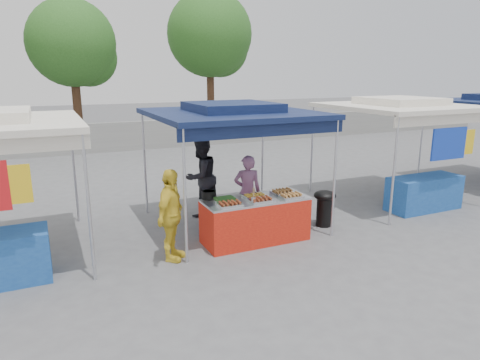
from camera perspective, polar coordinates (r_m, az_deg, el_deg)
name	(u,v)px	position (r m, az deg, el deg)	size (l,w,h in m)	color
ground_plane	(253,239)	(8.43, 1.72, -7.85)	(80.00, 80.00, 0.00)	#5C5C5F
back_wall	(136,136)	(18.51, -13.64, 5.76)	(40.00, 0.25, 1.20)	gray
main_canopy	(232,113)	(8.73, -1.02, 8.97)	(3.20, 3.20, 2.57)	silver
neighbor_stall_right	(410,139)	(11.12, 21.74, 5.08)	(3.20, 3.20, 2.57)	silver
tree_1	(76,47)	(19.82, -21.06, 16.22)	(3.62, 3.57, 6.14)	#422919
tree_2	(212,38)	(21.92, -3.73, 18.36)	(4.08, 4.08, 7.02)	#422919
vendor_table	(255,220)	(8.19, 2.05, -5.33)	(2.00, 0.80, 0.85)	red
food_tray_fl	(230,204)	(7.59, -1.35, -3.26)	(0.42, 0.30, 0.07)	silver
food_tray_fm	(260,200)	(7.84, 2.74, -2.71)	(0.42, 0.30, 0.07)	silver
food_tray_fr	(291,196)	(8.15, 6.83, -2.14)	(0.42, 0.30, 0.07)	silver
food_tray_bl	(225,200)	(7.87, -2.04, -2.64)	(0.42, 0.30, 0.07)	silver
food_tray_bm	(254,196)	(8.13, 1.93, -2.09)	(0.42, 0.30, 0.07)	silver
food_tray_br	(282,192)	(8.41, 5.66, -1.59)	(0.42, 0.30, 0.07)	silver
cooking_pot	(209,195)	(8.03, -4.18, -1.99)	(0.26, 0.26, 0.15)	black
skewer_cup	(253,200)	(7.76, 1.81, -2.74)	(0.08, 0.08, 0.11)	silver
wok_burner	(324,205)	(9.15, 11.18, -3.28)	(0.46, 0.46, 0.78)	black
crate_left	(222,225)	(8.75, -2.43, -6.04)	(0.46, 0.32, 0.27)	#1437A6
crate_right	(249,221)	(8.91, 1.18, -5.49)	(0.54, 0.38, 0.32)	#1437A6
crate_stacked	(249,207)	(8.81, 1.19, -3.57)	(0.50, 0.35, 0.30)	#1437A6
vendor_woman	(247,192)	(8.83, 0.99, -1.56)	(0.56, 0.37, 1.53)	#8D5981
helper_man	(201,177)	(9.56, -5.21, 0.42)	(0.87, 0.68, 1.80)	black
customer_person	(171,215)	(7.36, -9.20, -4.69)	(0.94, 0.39, 1.60)	yellow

